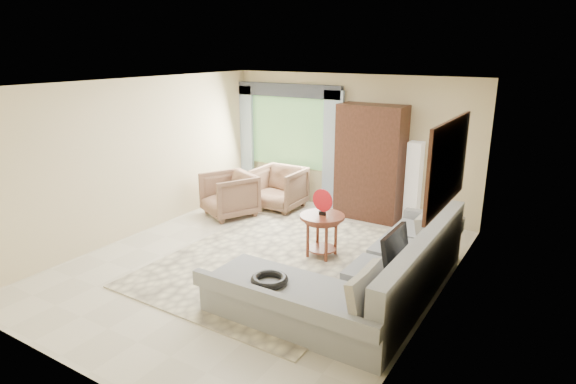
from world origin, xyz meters
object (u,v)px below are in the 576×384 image
Objects in this scene: tv_screen at (396,249)px; armchair_right at (279,188)px; armchair_left at (229,195)px; potted_plant at (256,184)px; armoire at (370,163)px; sectional_sofa at (370,280)px; coffee_table at (322,235)px; floor_lamp at (413,184)px.

tv_screen is 0.82× the size of armchair_right.
potted_plant is (-0.30, 1.30, -0.15)m from armchair_left.
armoire is (-1.50, 2.80, 0.33)m from tv_screen.
tv_screen is at bearing -61.82° from armoire.
tv_screen is 0.35× the size of armoire.
armchair_left is at bearing 155.40° from sectional_sofa.
tv_screen reaches higher than sectional_sofa.
armchair_right is (0.57, 0.85, 0.01)m from armchair_left.
armchair_left is 1.02m from armchair_right.
coffee_table is at bearing 143.01° from sectional_sofa.
coffee_table is at bearing 8.47° from armchair_left.
potted_plant is at bearing 142.51° from coffee_table.
armchair_right is 0.43× the size of armoire.
armoire is (-1.23, 2.90, 0.77)m from sectional_sofa.
sectional_sofa is 6.61× the size of potted_plant.
potted_plant is (-4.07, 2.80, -0.46)m from tv_screen.
armchair_right is 2.57m from floor_lamp.
sectional_sofa reaches higher than coffee_table.
sectional_sofa reaches higher than armchair_left.
sectional_sofa is at bearing -81.67° from floor_lamp.
coffee_table is 2.48m from armchair_left.
potted_plant is 0.35× the size of floor_lamp.
armchair_right is (-1.80, 1.59, 0.06)m from coffee_table.
armchair_left is 1.71× the size of potted_plant.
sectional_sofa is 3.85m from armchair_left.
floor_lamp reaches higher than tv_screen.
armchair_left is 0.99× the size of armchair_right.
armchair_left is 2.69m from armoire.
armoire is 0.86m from floor_lamp.
floor_lamp is (-0.43, 2.96, 0.47)m from sectional_sofa.
tv_screen reaches higher than armchair_left.
tv_screen is 3.19m from armoire.
potted_plant is at bearing 179.95° from armoire.
sectional_sofa is 4.68× the size of tv_screen.
tv_screen reaches higher than armchair_right.
sectional_sofa is 1.42m from coffee_table.
tv_screen is 1.10× the size of coffee_table.
coffee_table is at bearing -42.24° from armchair_right.
armoire is at bearing 118.18° from tv_screen.
armoire is (-0.10, 2.04, 0.70)m from coffee_table.
floor_lamp is (3.37, 0.06, 0.49)m from potted_plant.
tv_screen is 4.96m from potted_plant.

